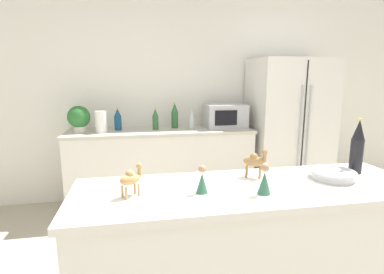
{
  "coord_description": "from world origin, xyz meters",
  "views": [
    {
      "loc": [
        -0.53,
        -1.07,
        1.51
      ],
      "look_at": [
        -0.07,
        1.36,
        1.03
      ],
      "focal_mm": 28.0,
      "sensor_mm": 36.0,
      "label": 1
    }
  ],
  "objects_px": {
    "refrigerator": "(288,130)",
    "wise_man_figurine_purple": "(202,181)",
    "microwave": "(225,116)",
    "wise_man_figurine_crimson": "(264,181)",
    "camel_figurine": "(255,161)",
    "camel_figurine_second": "(131,178)",
    "back_bottle_1": "(192,119)",
    "wine_bottle": "(357,147)",
    "paper_towel_roll": "(101,122)",
    "back_bottle_2": "(118,119)",
    "potted_plant": "(79,118)",
    "fruit_bowl": "(333,174)",
    "back_bottle_0": "(155,119)",
    "back_bottle_3": "(175,116)"
  },
  "relations": [
    {
      "from": "camel_figurine_second",
      "to": "refrigerator",
      "type": "bearing_deg",
      "value": 46.86
    },
    {
      "from": "back_bottle_0",
      "to": "wine_bottle",
      "type": "xyz_separation_m",
      "value": [
        1.05,
        -1.99,
        0.07
      ]
    },
    {
      "from": "back_bottle_2",
      "to": "wise_man_figurine_purple",
      "type": "bearing_deg",
      "value": -76.64
    },
    {
      "from": "refrigerator",
      "to": "back_bottle_0",
      "type": "relative_size",
      "value": 6.92
    },
    {
      "from": "back_bottle_1",
      "to": "back_bottle_2",
      "type": "relative_size",
      "value": 0.93
    },
    {
      "from": "refrigerator",
      "to": "wise_man_figurine_purple",
      "type": "relative_size",
      "value": 12.44
    },
    {
      "from": "back_bottle_1",
      "to": "camel_figurine",
      "type": "height_order",
      "value": "back_bottle_1"
    },
    {
      "from": "refrigerator",
      "to": "wise_man_figurine_purple",
      "type": "bearing_deg",
      "value": -127.34
    },
    {
      "from": "back_bottle_2",
      "to": "wise_man_figurine_crimson",
      "type": "xyz_separation_m",
      "value": [
        0.81,
        -2.23,
        -0.02
      ]
    },
    {
      "from": "back_bottle_0",
      "to": "wise_man_figurine_crimson",
      "type": "bearing_deg",
      "value": -80.22
    },
    {
      "from": "microwave",
      "to": "wise_man_figurine_crimson",
      "type": "relative_size",
      "value": 3.12
    },
    {
      "from": "back_bottle_0",
      "to": "back_bottle_2",
      "type": "height_order",
      "value": "back_bottle_2"
    },
    {
      "from": "back_bottle_0",
      "to": "back_bottle_2",
      "type": "bearing_deg",
      "value": 175.84
    },
    {
      "from": "camel_figurine_second",
      "to": "wise_man_figurine_purple",
      "type": "bearing_deg",
      "value": -3.28
    },
    {
      "from": "refrigerator",
      "to": "back_bottle_3",
      "type": "relative_size",
      "value": 5.57
    },
    {
      "from": "back_bottle_2",
      "to": "microwave",
      "type": "bearing_deg",
      "value": -1.45
    },
    {
      "from": "camel_figurine",
      "to": "paper_towel_roll",
      "type": "bearing_deg",
      "value": 119.09
    },
    {
      "from": "wise_man_figurine_crimson",
      "to": "wise_man_figurine_purple",
      "type": "relative_size",
      "value": 1.1
    },
    {
      "from": "paper_towel_roll",
      "to": "back_bottle_3",
      "type": "bearing_deg",
      "value": 10.96
    },
    {
      "from": "fruit_bowl",
      "to": "back_bottle_2",
      "type": "bearing_deg",
      "value": 121.36
    },
    {
      "from": "back_bottle_2",
      "to": "wine_bottle",
      "type": "distance_m",
      "value": 2.5
    },
    {
      "from": "refrigerator",
      "to": "back_bottle_2",
      "type": "bearing_deg",
      "value": 176.94
    },
    {
      "from": "wine_bottle",
      "to": "camel_figurine",
      "type": "bearing_deg",
      "value": 176.85
    },
    {
      "from": "refrigerator",
      "to": "wise_man_figurine_crimson",
      "type": "distance_m",
      "value": 2.47
    },
    {
      "from": "back_bottle_3",
      "to": "fruit_bowl",
      "type": "bearing_deg",
      "value": -73.95
    },
    {
      "from": "potted_plant",
      "to": "wise_man_figurine_crimson",
      "type": "distance_m",
      "value": 2.5
    },
    {
      "from": "back_bottle_3",
      "to": "wise_man_figurine_crimson",
      "type": "height_order",
      "value": "back_bottle_3"
    },
    {
      "from": "fruit_bowl",
      "to": "wise_man_figurine_purple",
      "type": "xyz_separation_m",
      "value": [
        -0.76,
        -0.07,
        0.03
      ]
    },
    {
      "from": "camel_figurine_second",
      "to": "wise_man_figurine_purple",
      "type": "relative_size",
      "value": 1.11
    },
    {
      "from": "back_bottle_0",
      "to": "wine_bottle",
      "type": "relative_size",
      "value": 0.77
    },
    {
      "from": "back_bottle_3",
      "to": "wise_man_figurine_crimson",
      "type": "distance_m",
      "value": 2.26
    },
    {
      "from": "refrigerator",
      "to": "fruit_bowl",
      "type": "distance_m",
      "value": 2.14
    },
    {
      "from": "wine_bottle",
      "to": "wise_man_figurine_crimson",
      "type": "bearing_deg",
      "value": -162.48
    },
    {
      "from": "back_bottle_1",
      "to": "camel_figurine_second",
      "type": "xyz_separation_m",
      "value": [
        -0.68,
        -2.06,
        0.01
      ]
    },
    {
      "from": "camel_figurine",
      "to": "wise_man_figurine_purple",
      "type": "height_order",
      "value": "camel_figurine"
    },
    {
      "from": "camel_figurine",
      "to": "wise_man_figurine_crimson",
      "type": "relative_size",
      "value": 1.09
    },
    {
      "from": "refrigerator",
      "to": "back_bottle_2",
      "type": "distance_m",
      "value": 2.09
    },
    {
      "from": "potted_plant",
      "to": "back_bottle_2",
      "type": "height_order",
      "value": "potted_plant"
    },
    {
      "from": "microwave",
      "to": "back_bottle_2",
      "type": "bearing_deg",
      "value": 178.55
    },
    {
      "from": "potted_plant",
      "to": "wise_man_figurine_purple",
      "type": "xyz_separation_m",
      "value": [
        0.93,
        -2.11,
        -0.06
      ]
    },
    {
      "from": "refrigerator",
      "to": "back_bottle_3",
      "type": "xyz_separation_m",
      "value": [
        -1.41,
        0.14,
        0.2
      ]
    },
    {
      "from": "microwave",
      "to": "wise_man_figurine_crimson",
      "type": "height_order",
      "value": "microwave"
    },
    {
      "from": "back_bottle_2",
      "to": "paper_towel_roll",
      "type": "bearing_deg",
      "value": -143.05
    },
    {
      "from": "wine_bottle",
      "to": "camel_figurine",
      "type": "height_order",
      "value": "wine_bottle"
    },
    {
      "from": "paper_towel_roll",
      "to": "camel_figurine_second",
      "type": "bearing_deg",
      "value": -80.17
    },
    {
      "from": "microwave",
      "to": "fruit_bowl",
      "type": "relative_size",
      "value": 1.93
    },
    {
      "from": "microwave",
      "to": "back_bottle_1",
      "type": "relative_size",
      "value": 1.97
    },
    {
      "from": "camel_figurine",
      "to": "wise_man_figurine_purple",
      "type": "bearing_deg",
      "value": -152.72
    },
    {
      "from": "refrigerator",
      "to": "camel_figurine_second",
      "type": "bearing_deg",
      "value": -133.14
    },
    {
      "from": "wine_bottle",
      "to": "wise_man_figurine_purple",
      "type": "xyz_separation_m",
      "value": [
        -0.96,
        -0.14,
        -0.1
      ]
    }
  ]
}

